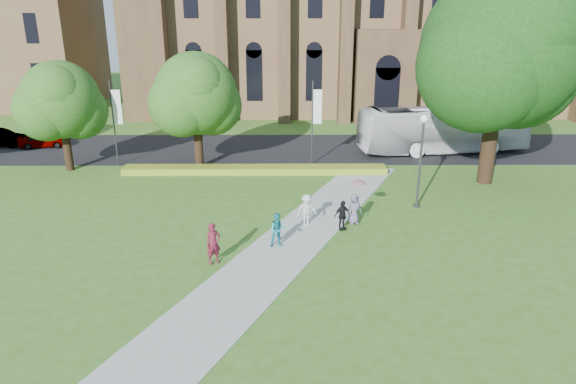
{
  "coord_description": "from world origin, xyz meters",
  "views": [
    {
      "loc": [
        0.05,
        -20.59,
        10.25
      ],
      "look_at": [
        0.21,
        4.49,
        1.6
      ],
      "focal_mm": 32.0,
      "sensor_mm": 36.0,
      "label": 1
    }
  ],
  "objects_px": {
    "large_tree": "(501,49)",
    "tour_coach": "(443,129)",
    "car_1": "(0,138)",
    "pedestrian_0": "(213,243)",
    "car_0": "(43,140)",
    "streetlamp": "(421,150)"
  },
  "relations": [
    {
      "from": "tour_coach",
      "to": "car_1",
      "type": "bearing_deg",
      "value": 78.24
    },
    {
      "from": "streetlamp",
      "to": "car_1",
      "type": "relative_size",
      "value": 1.22
    },
    {
      "from": "large_tree",
      "to": "car_1",
      "type": "height_order",
      "value": "large_tree"
    },
    {
      "from": "car_1",
      "to": "tour_coach",
      "type": "bearing_deg",
      "value": -90.49
    },
    {
      "from": "tour_coach",
      "to": "pedestrian_0",
      "type": "bearing_deg",
      "value": 132.75
    },
    {
      "from": "tour_coach",
      "to": "car_1",
      "type": "xyz_separation_m",
      "value": [
        -35.74,
        2.09,
        -1.14
      ]
    },
    {
      "from": "tour_coach",
      "to": "car_1",
      "type": "distance_m",
      "value": 35.82
    },
    {
      "from": "streetlamp",
      "to": "car_1",
      "type": "distance_m",
      "value": 34.11
    },
    {
      "from": "car_0",
      "to": "car_1",
      "type": "relative_size",
      "value": 0.86
    },
    {
      "from": "car_1",
      "to": "pedestrian_0",
      "type": "bearing_deg",
      "value": -133.42
    },
    {
      "from": "car_0",
      "to": "tour_coach",
      "type": "bearing_deg",
      "value": -105.15
    },
    {
      "from": "streetlamp",
      "to": "car_1",
      "type": "xyz_separation_m",
      "value": [
        -30.85,
        14.31,
        -2.57
      ]
    },
    {
      "from": "pedestrian_0",
      "to": "large_tree",
      "type": "bearing_deg",
      "value": 3.61
    },
    {
      "from": "pedestrian_0",
      "to": "car_0",
      "type": "bearing_deg",
      "value": 96.71
    },
    {
      "from": "car_0",
      "to": "pedestrian_0",
      "type": "bearing_deg",
      "value": -153.4
    },
    {
      "from": "tour_coach",
      "to": "car_0",
      "type": "xyz_separation_m",
      "value": [
        -32.12,
        1.78,
        -1.22
      ]
    },
    {
      "from": "streetlamp",
      "to": "tour_coach",
      "type": "bearing_deg",
      "value": 68.22
    },
    {
      "from": "large_tree",
      "to": "streetlamp",
      "type": "bearing_deg",
      "value": -140.71
    },
    {
      "from": "car_0",
      "to": "pedestrian_0",
      "type": "height_order",
      "value": "pedestrian_0"
    },
    {
      "from": "car_1",
      "to": "pedestrian_0",
      "type": "xyz_separation_m",
      "value": [
        20.32,
        -21.24,
        0.23
      ]
    },
    {
      "from": "large_tree",
      "to": "tour_coach",
      "type": "distance_m",
      "value": 10.11
    },
    {
      "from": "car_0",
      "to": "streetlamp",
      "type": "bearing_deg",
      "value": -129.18
    }
  ]
}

